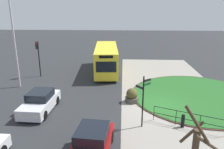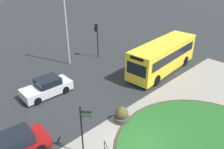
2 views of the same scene
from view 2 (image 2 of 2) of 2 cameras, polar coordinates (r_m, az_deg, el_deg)
name	(u,v)px [view 2 (image 2 of 2)]	position (r m, az deg, el deg)	size (l,w,h in m)	color
ground	(139,141)	(15.26, 6.87, -16.19)	(120.00, 120.00, 0.00)	#282B2D
signpost_directional	(83,127)	(13.14, -7.34, -12.96)	(0.60, 0.93, 3.44)	black
bus_yellow	(163,56)	(23.42, 12.54, 4.51)	(9.17, 3.13, 3.02)	yellow
car_near_lane	(47,87)	(19.98, -15.88, -3.11)	(4.21, 1.97, 1.50)	silver
car_oncoming	(14,146)	(15.08, -23.26, -16.02)	(4.15, 2.18, 1.42)	maroon
traffic_light_near	(96,34)	(25.78, -3.90, 10.16)	(0.49, 0.27, 3.93)	black
lamppost_tall	(66,23)	(24.02, -11.38, 12.39)	(0.32, 0.32, 8.37)	#B7B7BC
planter_near_signpost	(122,115)	(16.35, 2.46, -10.13)	(1.08, 1.08, 1.18)	#47423D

